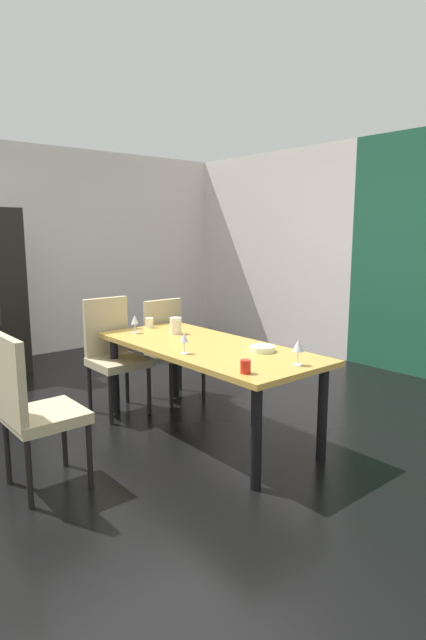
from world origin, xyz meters
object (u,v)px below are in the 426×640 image
(dining_table, at_px, (207,355))
(display_shelf, at_px, (3,291))
(chair_left_far, at_px, (171,343))
(serving_bowl_east, at_px, (263,349))
(chair_left_near, at_px, (113,350))
(pitcher_near_window, at_px, (176,325))
(wine_glass_west, at_px, (184,338))
(cup_south, at_px, (245,367))
(chair_head_near, at_px, (32,405))
(wine_glass_right, at_px, (135,320))
(wine_glass_corner, at_px, (298,346))
(cup_left, at_px, (149,323))

(dining_table, bearing_deg, display_shelf, -168.98)
(chair_left_far, height_order, serving_bowl_east, chair_left_far)
(dining_table, xyz_separation_m, chair_left_near, (-0.93, -0.31, -0.08))
(pitcher_near_window, bearing_deg, wine_glass_west, -31.06)
(pitcher_near_window, bearing_deg, cup_south, -16.83)
(dining_table, height_order, chair_head_near, chair_head_near)
(wine_glass_right, bearing_deg, dining_table, 13.60)
(chair_head_near, relative_size, serving_bowl_east, 5.42)
(wine_glass_corner, bearing_deg, pitcher_near_window, -179.34)
(dining_table, distance_m, cup_left, 0.90)
(cup_left, bearing_deg, serving_bowl_east, 5.75)
(wine_glass_west, bearing_deg, serving_bowl_east, 56.44)
(wine_glass_corner, distance_m, wine_glass_west, 0.83)
(chair_left_far, distance_m, wine_glass_corner, 1.81)
(display_shelf, height_order, wine_glass_right, display_shelf)
(chair_left_near, height_order, display_shelf, display_shelf)
(dining_table, bearing_deg, wine_glass_west, -70.06)
(dining_table, height_order, wine_glass_corner, wine_glass_corner)
(chair_left_near, bearing_deg, display_shelf, -82.43)
(chair_left_near, height_order, cup_south, chair_left_near)
(display_shelf, distance_m, wine_glass_corner, 3.90)
(wine_glass_corner, bearing_deg, chair_left_near, -167.38)
(chair_left_far, distance_m, serving_bowl_east, 1.38)
(display_shelf, distance_m, cup_left, 2.20)
(chair_left_far, height_order, wine_glass_corner, chair_left_far)
(chair_left_far, relative_size, wine_glass_corner, 5.42)
(display_shelf, bearing_deg, wine_glass_corner, 9.93)
(dining_table, relative_size, chair_left_far, 2.08)
(wine_glass_corner, xyz_separation_m, cup_left, (-1.73, -0.04, -0.08))
(wine_glass_west, xyz_separation_m, serving_bowl_east, (0.32, 0.48, -0.09))
(wine_glass_corner, bearing_deg, dining_table, -174.02)
(wine_glass_corner, relative_size, wine_glass_west, 1.11)
(cup_left, bearing_deg, pitcher_near_window, 3.41)
(cup_south, bearing_deg, serving_bowl_east, 124.01)
(display_shelf, height_order, serving_bowl_east, display_shelf)
(dining_table, relative_size, wine_glass_corner, 11.29)
(cup_south, bearing_deg, wine_glass_corner, 78.28)
(wine_glass_right, distance_m, pitcher_near_window, 0.36)
(chair_left_near, xyz_separation_m, pitcher_near_window, (0.42, 0.38, 0.24))
(dining_table, distance_m, wine_glass_corner, 0.87)
(wine_glass_west, height_order, serving_bowl_east, wine_glass_west)
(chair_left_near, relative_size, wine_glass_west, 6.49)
(chair_left_near, relative_size, cup_left, 11.14)
(wine_glass_west, relative_size, cup_south, 1.83)
(cup_left, height_order, pitcher_near_window, pitcher_near_window)
(cup_south, bearing_deg, display_shelf, -175.86)
(dining_table, distance_m, serving_bowl_east, 0.48)
(pitcher_near_window, bearing_deg, wine_glass_right, -134.51)
(dining_table, xyz_separation_m, serving_bowl_east, (0.43, 0.18, 0.10))
(serving_bowl_east, bearing_deg, chair_left_near, -160.11)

